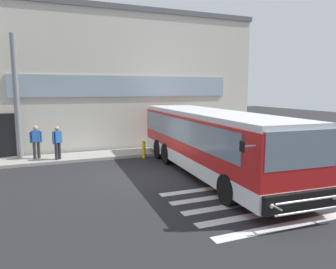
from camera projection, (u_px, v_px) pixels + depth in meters
The scene contains 9 objects.
ground_plane at pixel (144, 177), 13.31m from camera, with size 80.00×90.00×0.02m, color #232326.
bay_paint_stripes at pixel (245, 204), 10.20m from camera, with size 4.40×3.96×0.01m.
terminal_building at pixel (85, 82), 23.07m from camera, with size 20.58×13.80×8.35m.
boarding_curb at pixel (117, 154), 17.69m from camera, with size 22.78×2.00×0.15m, color #9E9B93.
entry_support_column at pixel (16, 97), 15.96m from camera, with size 0.28×0.28×6.19m, color slate.
bus_main_foreground at pixel (210, 143), 13.73m from camera, with size 3.61×11.60×2.70m.
passenger_near_column at pixel (36, 140), 16.06m from camera, with size 0.58×0.29×1.68m.
passenger_by_doorway at pixel (57, 141), 15.83m from camera, with size 0.48×0.41×1.68m.
safety_bollard_yellow at pixel (144, 150), 16.97m from camera, with size 0.18×0.18×0.90m, color yellow.
Camera 1 is at (-3.96, -12.34, 3.63)m, focal length 34.20 mm.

